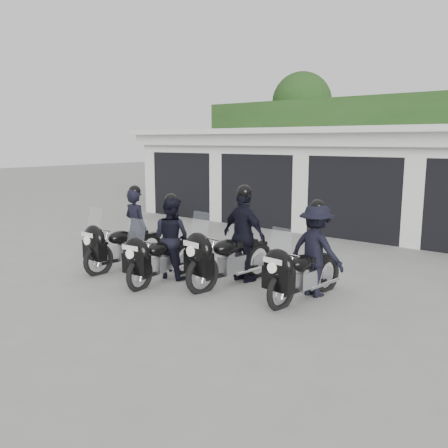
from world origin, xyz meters
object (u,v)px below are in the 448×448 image
Objects in this scene: police_bike_a at (125,235)px; police_bike_d at (311,255)px; police_bike_c at (237,241)px; police_bike_b at (166,243)px.

police_bike_d is at bearing 12.54° from police_bike_a.
police_bike_c is (2.42, 0.60, 0.10)m from police_bike_a.
police_bike_c reaches higher than police_bike_b.
police_bike_b is 1.35m from police_bike_c.
police_bike_a is 1.03× the size of police_bike_d.
police_bike_b is 0.99× the size of police_bike_d.
police_bike_b is (1.26, -0.07, 0.01)m from police_bike_a.
police_bike_a is 3.94m from police_bike_d.
police_bike_a is 2.50m from police_bike_c.
police_bike_a is 1.05× the size of police_bike_b.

